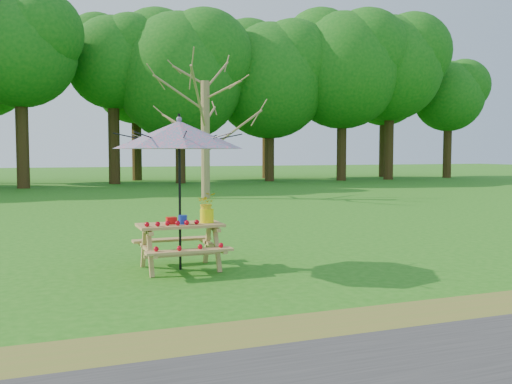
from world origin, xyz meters
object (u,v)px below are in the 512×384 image
object	(u,v)px
patio_umbrella	(179,135)
flower_bucket	(207,207)
bare_tree	(205,32)
picnic_table	(180,247)

from	to	relation	value
patio_umbrella	flower_bucket	world-z (taller)	patio_umbrella
bare_tree	patio_umbrella	xyz separation A→B (m)	(-3.84, -12.27, -4.11)
picnic_table	bare_tree	bearing A→B (deg)	72.60
picnic_table	patio_umbrella	bearing A→B (deg)	84.81
picnic_table	patio_umbrella	distance (m)	1.62
bare_tree	picnic_table	bearing A→B (deg)	-107.40
picnic_table	patio_umbrella	world-z (taller)	patio_umbrella
flower_bucket	patio_umbrella	bearing A→B (deg)	178.22
bare_tree	picnic_table	distance (m)	14.08
patio_umbrella	picnic_table	bearing A→B (deg)	-95.19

